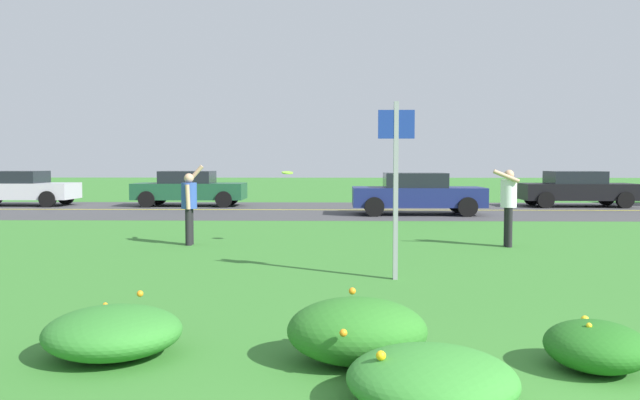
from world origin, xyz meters
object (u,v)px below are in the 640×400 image
(sign_post_near_path, at_px, (396,173))
(car_dark_green_center_left, at_px, (189,188))
(car_navy_center_right, at_px, (417,193))
(person_catcher_white_shirt, at_px, (508,201))
(person_thrower_blue_shirt, at_px, (189,202))
(car_black_rightmost, at_px, (577,189))
(car_silver_leftmost, at_px, (19,188))
(frisbee_lime, at_px, (287,173))

(sign_post_near_path, distance_m, car_dark_green_center_left, 17.93)
(sign_post_near_path, height_order, car_navy_center_right, sign_post_near_path)
(person_catcher_white_shirt, bearing_deg, person_thrower_blue_shirt, 179.03)
(car_black_rightmost, bearing_deg, car_silver_leftmost, 180.00)
(car_silver_leftmost, bearing_deg, car_black_rightmost, 0.00)
(person_catcher_white_shirt, relative_size, car_black_rightmost, 0.37)
(sign_post_near_path, height_order, frisbee_lime, sign_post_near_path)
(frisbee_lime, bearing_deg, person_thrower_blue_shirt, -177.30)
(frisbee_lime, height_order, car_silver_leftmost, frisbee_lime)
(sign_post_near_path, xyz_separation_m, car_navy_center_right, (1.87, 12.41, -0.93))
(person_thrower_blue_shirt, relative_size, car_dark_green_center_left, 0.39)
(car_dark_green_center_left, bearing_deg, person_thrower_blue_shirt, -77.16)
(sign_post_near_path, distance_m, car_black_rightmost, 18.73)
(sign_post_near_path, relative_size, car_black_rightmost, 0.61)
(car_silver_leftmost, bearing_deg, car_navy_center_right, -14.31)
(person_catcher_white_shirt, height_order, frisbee_lime, person_catcher_white_shirt)
(person_catcher_white_shirt, relative_size, frisbee_lime, 6.63)
(car_silver_leftmost, height_order, car_navy_center_right, same)
(frisbee_lime, bearing_deg, car_dark_green_center_left, 112.05)
(car_navy_center_right, bearing_deg, car_silver_leftmost, 165.69)
(person_catcher_white_shirt, height_order, car_silver_leftmost, person_catcher_white_shirt)
(person_catcher_white_shirt, bearing_deg, car_silver_leftmost, 143.42)
(person_thrower_blue_shirt, height_order, car_silver_leftmost, person_thrower_blue_shirt)
(car_silver_leftmost, distance_m, car_dark_green_center_left, 7.11)
(person_catcher_white_shirt, xyz_separation_m, car_dark_green_center_left, (-9.77, 12.53, -0.26))
(car_navy_center_right, height_order, car_black_rightmost, same)
(sign_post_near_path, relative_size, person_catcher_white_shirt, 1.65)
(person_thrower_blue_shirt, height_order, car_black_rightmost, person_thrower_blue_shirt)
(car_black_rightmost, bearing_deg, person_catcher_white_shirt, -115.84)
(person_thrower_blue_shirt, bearing_deg, person_catcher_white_shirt, -0.97)
(person_thrower_blue_shirt, bearing_deg, car_dark_green_center_left, 102.84)
(person_thrower_blue_shirt, bearing_deg, frisbee_lime, 2.70)
(person_catcher_white_shirt, relative_size, car_silver_leftmost, 0.37)
(sign_post_near_path, height_order, car_silver_leftmost, sign_post_near_path)
(car_dark_green_center_left, bearing_deg, car_navy_center_right, -24.70)
(person_catcher_white_shirt, distance_m, car_navy_center_right, 8.51)
(frisbee_lime, relative_size, car_black_rightmost, 0.06)
(car_dark_green_center_left, height_order, car_black_rightmost, same)
(sign_post_near_path, bearing_deg, car_dark_green_center_left, 112.97)
(sign_post_near_path, bearing_deg, car_navy_center_right, 81.41)
(car_navy_center_right, bearing_deg, person_catcher_white_shirt, -83.85)
(car_navy_center_right, bearing_deg, sign_post_near_path, -98.59)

